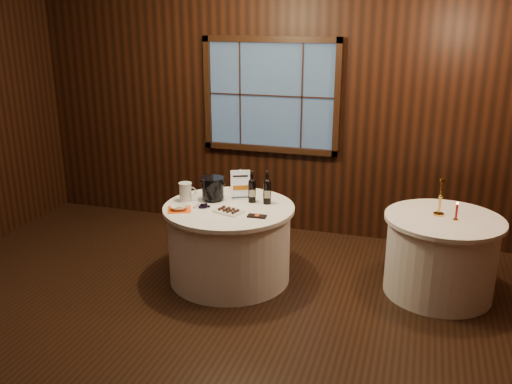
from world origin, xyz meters
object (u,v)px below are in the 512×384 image
(chocolate_box, at_px, (257,216))
(brass_candlestick, at_px, (440,202))
(side_table, at_px, (440,255))
(grape_bunch, at_px, (204,206))
(port_bottle_right, at_px, (267,190))
(glass_pitcher, at_px, (186,192))
(main_table, at_px, (229,242))
(red_candle, at_px, (456,213))
(ice_bucket, at_px, (213,188))
(port_bottle_left, at_px, (252,189))
(cracker_bowl, at_px, (179,207))
(sign_stand, at_px, (240,189))
(chocolate_plate, at_px, (228,211))

(chocolate_box, xyz_separation_m, brass_candlestick, (1.60, 0.55, 0.12))
(side_table, xyz_separation_m, grape_bunch, (-2.21, -0.44, 0.40))
(port_bottle_right, relative_size, chocolate_box, 1.90)
(chocolate_box, relative_size, glass_pitcher, 0.93)
(port_bottle_right, bearing_deg, main_table, -171.00)
(glass_pitcher, height_order, red_candle, glass_pitcher)
(main_table, relative_size, ice_bucket, 5.40)
(side_table, height_order, grape_bunch, grape_bunch)
(port_bottle_left, xyz_separation_m, port_bottle_right, (0.16, -0.00, 0.01))
(side_table, bearing_deg, ice_bucket, -175.48)
(port_bottle_left, relative_size, cracker_bowl, 1.98)
(port_bottle_right, relative_size, grape_bunch, 1.86)
(side_table, bearing_deg, main_table, -171.47)
(port_bottle_right, relative_size, glass_pitcher, 1.77)
(sign_stand, bearing_deg, brass_candlestick, -20.28)
(main_table, relative_size, chocolate_box, 7.33)
(chocolate_box, distance_m, glass_pitcher, 0.85)
(sign_stand, bearing_deg, chocolate_plate, -109.66)
(port_bottle_right, relative_size, red_candle, 1.89)
(port_bottle_right, xyz_separation_m, red_candle, (1.76, 0.06, -0.07))
(ice_bucket, bearing_deg, glass_pitcher, -157.88)
(main_table, distance_m, chocolate_box, 0.56)
(port_bottle_right, height_order, grape_bunch, port_bottle_right)
(chocolate_box, xyz_separation_m, glass_pitcher, (-0.81, 0.22, 0.09))
(grape_bunch, relative_size, glass_pitcher, 0.95)
(chocolate_plate, bearing_deg, chocolate_box, -7.14)
(chocolate_plate, xyz_separation_m, brass_candlestick, (1.89, 0.51, 0.11))
(side_table, height_order, red_candle, red_candle)
(ice_bucket, bearing_deg, port_bottle_right, 6.21)
(glass_pitcher, bearing_deg, grape_bunch, -51.40)
(main_table, relative_size, brass_candlestick, 3.61)
(chocolate_plate, bearing_deg, glass_pitcher, 160.17)
(chocolate_plate, height_order, brass_candlestick, brass_candlestick)
(chocolate_plate, bearing_deg, ice_bucket, 133.02)
(port_bottle_left, distance_m, cracker_bowl, 0.74)
(side_table, xyz_separation_m, sign_stand, (-1.97, -0.05, 0.49))
(grape_bunch, bearing_deg, sign_stand, 58.14)
(main_table, height_order, port_bottle_left, port_bottle_left)
(glass_pitcher, bearing_deg, red_candle, -14.78)
(sign_stand, height_order, chocolate_plate, sign_stand)
(port_bottle_right, bearing_deg, sign_stand, 147.95)
(sign_stand, xyz_separation_m, grape_bunch, (-0.24, -0.38, -0.09))
(side_table, distance_m, grape_bunch, 2.29)
(port_bottle_right, distance_m, ice_bucket, 0.55)
(red_candle, bearing_deg, grape_bunch, -170.55)
(port_bottle_right, relative_size, cracker_bowl, 2.06)
(sign_stand, bearing_deg, port_bottle_left, -46.91)
(ice_bucket, distance_m, cracker_bowl, 0.43)
(grape_bunch, bearing_deg, main_table, 33.15)
(main_table, relative_size, cracker_bowl, 7.94)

